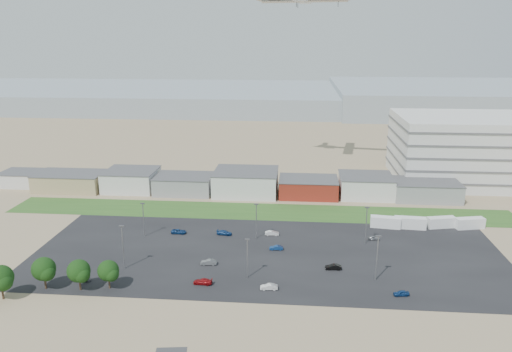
# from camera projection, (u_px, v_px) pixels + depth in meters

# --- Properties ---
(ground) EXTENTS (700.00, 700.00, 0.00)m
(ground) POSITION_uv_depth(u_px,v_px,m) (239.00, 291.00, 108.92)
(ground) COLOR #897457
(ground) RESTS_ON ground
(parking_lot) EXTENTS (120.00, 50.00, 0.01)m
(parking_lot) POSITION_uv_depth(u_px,v_px,m) (268.00, 254.00, 127.70)
(parking_lot) COLOR black
(parking_lot) RESTS_ON ground
(grass_strip) EXTENTS (160.00, 16.00, 0.02)m
(grass_strip) POSITION_uv_depth(u_px,v_px,m) (258.00, 211.00, 158.83)
(grass_strip) COLOR #2B5620
(grass_strip) RESTS_ON ground
(hills_backdrop) EXTENTS (700.00, 200.00, 9.00)m
(hills_backdrop) POSITION_uv_depth(u_px,v_px,m) (334.00, 100.00, 406.76)
(hills_backdrop) COLOR gray
(hills_backdrop) RESTS_ON ground
(building_row) EXTENTS (170.00, 20.00, 8.00)m
(building_row) POSITION_uv_depth(u_px,v_px,m) (215.00, 182.00, 177.42)
(building_row) COLOR silver
(building_row) RESTS_ON ground
(parking_garage) EXTENTS (80.00, 40.00, 25.00)m
(parking_garage) POSITION_uv_depth(u_px,v_px,m) (504.00, 149.00, 189.28)
(parking_garage) COLOR silver
(parking_garage) RESTS_ON ground
(box_trailer_a) EXTENTS (8.85, 3.81, 3.21)m
(box_trailer_a) POSITION_uv_depth(u_px,v_px,m) (385.00, 222.00, 145.13)
(box_trailer_a) COLOR silver
(box_trailer_a) RESTS_ON ground
(box_trailer_b) EXTENTS (8.98, 3.41, 3.30)m
(box_trailer_b) POSITION_uv_depth(u_px,v_px,m) (410.00, 223.00, 144.48)
(box_trailer_b) COLOR silver
(box_trailer_b) RESTS_ON ground
(box_trailer_c) EXTENTS (8.64, 4.47, 3.10)m
(box_trailer_c) POSITION_uv_depth(u_px,v_px,m) (441.00, 222.00, 145.14)
(box_trailer_c) COLOR silver
(box_trailer_c) RESTS_ON ground
(box_trailer_d) EXTENTS (8.71, 4.40, 3.13)m
(box_trailer_d) POSITION_uv_depth(u_px,v_px,m) (470.00, 223.00, 144.43)
(box_trailer_d) COLOR silver
(box_trailer_d) RESTS_ON ground
(tree_left) EXTENTS (5.75, 5.75, 8.63)m
(tree_left) POSITION_uv_depth(u_px,v_px,m) (1.00, 280.00, 104.49)
(tree_left) COLOR black
(tree_left) RESTS_ON ground
(tree_mid) EXTENTS (5.54, 5.54, 8.30)m
(tree_mid) POSITION_uv_depth(u_px,v_px,m) (44.00, 271.00, 108.91)
(tree_mid) COLOR black
(tree_mid) RESTS_ON ground
(tree_right) EXTENTS (5.35, 5.35, 8.02)m
(tree_right) POSITION_uv_depth(u_px,v_px,m) (79.00, 273.00, 108.35)
(tree_right) COLOR black
(tree_right) RESTS_ON ground
(tree_near) EXTENTS (4.98, 4.98, 7.46)m
(tree_near) POSITION_uv_depth(u_px,v_px,m) (108.00, 273.00, 109.15)
(tree_near) COLOR black
(tree_near) RESTS_ON ground
(lightpole_front_l) EXTENTS (1.29, 0.54, 10.94)m
(lightpole_front_l) POSITION_uv_depth(u_px,v_px,m) (123.00, 247.00, 118.15)
(lightpole_front_l) COLOR slate
(lightpole_front_l) RESTS_ON ground
(lightpole_front_m) EXTENTS (1.12, 0.47, 9.56)m
(lightpole_front_m) POSITION_uv_depth(u_px,v_px,m) (247.00, 258.00, 113.80)
(lightpole_front_m) COLOR slate
(lightpole_front_m) RESTS_ON ground
(lightpole_front_r) EXTENTS (1.28, 0.53, 10.84)m
(lightpole_front_r) POSITION_uv_depth(u_px,v_px,m) (377.00, 258.00, 112.48)
(lightpole_front_r) COLOR slate
(lightpole_front_r) RESTS_ON ground
(lightpole_back_l) EXTENTS (1.14, 0.48, 9.70)m
(lightpole_back_l) POSITION_uv_depth(u_px,v_px,m) (144.00, 220.00, 137.79)
(lightpole_back_l) COLOR slate
(lightpole_back_l) RESTS_ON ground
(lightpole_back_m) EXTENTS (1.18, 0.49, 10.03)m
(lightpole_back_m) POSITION_uv_depth(u_px,v_px,m) (256.00, 221.00, 136.23)
(lightpole_back_m) COLOR slate
(lightpole_back_m) RESTS_ON ground
(lightpole_back_r) EXTENTS (1.22, 0.51, 10.35)m
(lightpole_back_r) POSITION_uv_depth(u_px,v_px,m) (366.00, 225.00, 132.72)
(lightpole_back_r) COLOR slate
(lightpole_back_r) RESTS_ON ground
(parked_car_1) EXTENTS (3.94, 1.54, 1.28)m
(parked_car_1) POSITION_uv_depth(u_px,v_px,m) (333.00, 267.00, 118.90)
(parked_car_1) COLOR black
(parked_car_1) RESTS_ON ground
(parked_car_2) EXTENTS (3.51, 1.79, 1.15)m
(parked_car_2) POSITION_uv_depth(u_px,v_px,m) (401.00, 293.00, 106.83)
(parked_car_2) COLOR navy
(parked_car_2) RESTS_ON ground
(parked_car_3) EXTENTS (4.44, 2.08, 1.25)m
(parked_car_3) POSITION_uv_depth(u_px,v_px,m) (203.00, 282.00, 111.83)
(parked_car_3) COLOR maroon
(parked_car_3) RESTS_ON ground
(parked_car_4) EXTENTS (4.01, 1.58, 1.30)m
(parked_car_4) POSITION_uv_depth(u_px,v_px,m) (209.00, 262.00, 121.45)
(parked_car_4) COLOR #595B5E
(parked_car_4) RESTS_ON ground
(parked_car_6) EXTENTS (4.51, 2.32, 1.25)m
(parked_car_6) POSITION_uv_depth(u_px,v_px,m) (224.00, 233.00, 139.85)
(parked_car_6) COLOR navy
(parked_car_6) RESTS_ON ground
(parked_car_7) EXTENTS (3.63, 1.46, 1.17)m
(parked_car_7) POSITION_uv_depth(u_px,v_px,m) (276.00, 248.00, 129.96)
(parked_car_7) COLOR navy
(parked_car_7) RESTS_ON ground
(parked_car_8) EXTENTS (3.30, 1.55, 1.09)m
(parked_car_8) POSITION_uv_depth(u_px,v_px,m) (374.00, 238.00, 136.38)
(parked_car_8) COLOR #A5A5AA
(parked_car_8) RESTS_ON ground
(parked_car_9) EXTENTS (4.34, 2.08, 1.19)m
(parked_car_9) POSITION_uv_depth(u_px,v_px,m) (179.00, 231.00, 140.82)
(parked_car_9) COLOR navy
(parked_car_9) RESTS_ON ground
(parked_car_10) EXTENTS (3.88, 1.63, 1.12)m
(parked_car_10) POSITION_uv_depth(u_px,v_px,m) (82.00, 279.00, 113.23)
(parked_car_10) COLOR #595B5E
(parked_car_10) RESTS_ON ground
(parked_car_11) EXTENTS (3.95, 1.50, 1.29)m
(parked_car_11) POSITION_uv_depth(u_px,v_px,m) (272.00, 233.00, 139.55)
(parked_car_11) COLOR silver
(parked_car_11) RESTS_ON ground
(parked_car_13) EXTENTS (3.93, 1.61, 1.27)m
(parked_car_13) POSITION_uv_depth(u_px,v_px,m) (269.00, 287.00, 109.45)
(parked_car_13) COLOR silver
(parked_car_13) RESTS_ON ground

